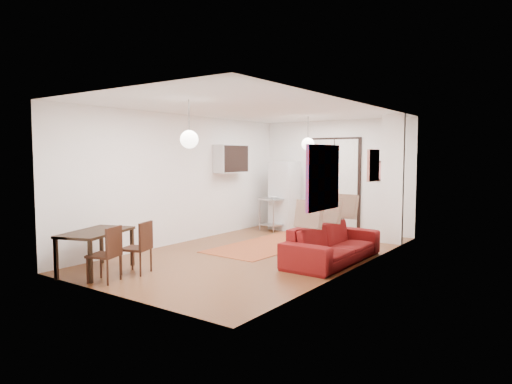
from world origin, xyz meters
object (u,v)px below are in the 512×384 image
Objects in this scene: coffee_table at (317,234)px; fridge at (285,195)px; sofa at (333,243)px; dining_chair_far at (108,249)px; dining_table at (96,236)px; kitchen_counter at (279,209)px; dining_chair_near at (140,243)px; black_side_chair at (334,213)px.

fridge reaches higher than coffee_table.
sofa is 2.70× the size of dining_chair_far.
dining_table reaches higher than coffee_table.
coffee_table is 2.85m from kitchen_counter.
dining_chair_near is 0.88× the size of black_side_chair.
black_side_chair reaches higher than kitchen_counter.
dining_table is 1.65× the size of dining_chair_far.
black_side_chair reaches higher than sofa.
dining_chair_far is at bearing 144.55° from sofa.
fridge is 6.00m from dining_chair_far.
coffee_table is at bearing -33.53° from kitchen_counter.
fridge is (0.06, 0.15, 0.37)m from kitchen_counter.
fridge is at bearing 75.50° from kitchen_counter.
fridge is at bearing -9.11° from black_side_chair.
black_side_chair is at bearing 25.69° from sofa.
sofa is 3.99m from dining_chair_far.
fridge is 1.81× the size of black_side_chair.
kitchen_counter is 5.84m from dining_chair_far.
dining_chair_near is at bearing 36.05° from dining_table.
dining_chair_far is at bearing -77.12° from kitchen_counter.
coffee_table is 1.74m from black_side_chair.
black_side_chair is at bearing 148.80° from dining_chair_far.
sofa is at bearing -44.83° from coffee_table.
kitchen_counter is at bearing -111.71° from fridge.
coffee_table is 0.53× the size of fridge.
sofa is at bearing 125.23° from dining_chair_far.
dining_chair_near is (-1.63, -3.29, 0.16)m from coffee_table.
dining_chair_far is (0.60, -0.20, -0.12)m from dining_table.
dining_chair_near is (0.50, -5.18, -0.04)m from kitchen_counter.
fridge is at bearing 135.36° from coffee_table.
kitchen_counter is 1.73m from black_side_chair.
black_side_chair is (-0.42, 1.67, 0.24)m from coffee_table.
dining_chair_near reaches higher than dining_table.
fridge is at bearing 165.20° from dining_chair_far.
black_side_chair reaches higher than dining_table.
sofa is 4.23m from dining_table.
sofa is at bearing -43.90° from fridge.
sofa is at bearing 118.94° from black_side_chair.
dining_chair_near is at bearing 161.05° from dining_chair_far.
fridge is at bearing 88.34° from dining_table.
coffee_table is 2.96m from fridge.
dining_table is at bearing -83.05° from kitchen_counter.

